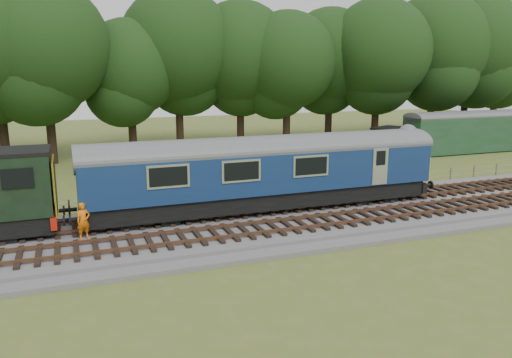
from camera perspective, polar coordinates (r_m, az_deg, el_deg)
name	(u,v)px	position (r m, az deg, el deg)	size (l,w,h in m)	color
ground	(288,223)	(24.64, 3.65, -4.99)	(120.00, 120.00, 0.00)	#4D5D22
ballast	(288,219)	(24.59, 3.65, -4.61)	(70.00, 7.00, 0.35)	#4C4C4F
track_north	(277,207)	(25.76, 2.37, -3.26)	(67.20, 2.40, 0.21)	black
track_south	(302,224)	(23.14, 5.31, -5.10)	(67.20, 2.40, 0.21)	black
fence	(255,201)	(28.64, -0.08, -2.52)	(64.00, 0.12, 1.00)	#6B6054
tree_line	(186,154)	(45.09, -8.01, 2.79)	(70.00, 8.00, 18.00)	black
dmu_railcar	(266,166)	(25.04, 1.17, 1.45)	(18.05, 2.86, 3.88)	black
worker	(83,221)	(22.21, -19.12, -4.54)	(0.57, 0.38, 1.57)	orange
parked_coach	(476,129)	(50.15, 23.88, 5.22)	(14.52, 2.57, 3.71)	#19371D
shed	(393,141)	(45.70, 15.41, 4.18)	(3.98, 3.98, 2.46)	#19371D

